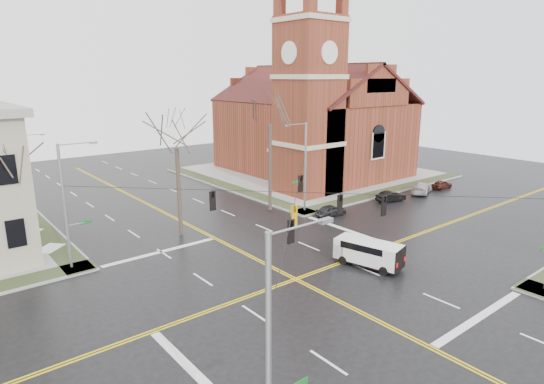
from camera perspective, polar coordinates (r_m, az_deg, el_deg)
ground at (r=31.90m, az=2.98°, el=-10.88°), size 120.00×120.00×0.00m
sidewalks at (r=31.87m, az=2.98°, el=-10.75°), size 80.00×80.00×0.17m
road_markings at (r=31.90m, az=2.98°, el=-10.87°), size 100.00×100.00×0.01m
church at (r=64.08m, az=4.87°, el=9.70°), size 24.28×27.48×27.50m
signal_pole_ne at (r=45.81m, az=4.05°, el=3.45°), size 2.75×0.22×9.00m
signal_pole_nw at (r=34.97m, az=-24.33°, el=-1.26°), size 2.75×0.22×9.00m
signal_pole_sw at (r=15.41m, az=0.11°, el=-19.77°), size 2.75×0.22×9.00m
span_wires at (r=29.79m, az=3.13°, el=-0.03°), size 23.02×23.02×0.03m
traffic_signals at (r=29.52m, az=3.98°, el=-1.69°), size 8.21×8.26×1.30m
streetlight_north_a at (r=51.00m, az=-28.40°, el=2.31°), size 2.30×0.20×8.00m
cargo_van at (r=34.35m, az=11.70°, el=-7.26°), size 3.08×5.24×1.88m
parked_car_a at (r=45.78m, az=7.41°, el=-2.30°), size 3.41×1.63×1.13m
parked_car_b at (r=52.27m, az=14.70°, el=-0.53°), size 3.68×1.85×1.16m
parked_car_c at (r=57.00m, az=18.26°, el=0.51°), size 4.86×3.47×1.31m
parked_car_d at (r=60.22m, az=20.53°, el=0.91°), size 3.14×1.33×1.06m
tree_nw_far at (r=36.19m, az=-30.31°, el=2.62°), size 4.00×4.00×10.28m
tree_nw_near at (r=39.25m, az=-11.91°, el=6.11°), size 4.00×4.00×11.28m
tree_ne at (r=45.34m, az=-0.25°, el=9.26°), size 4.00×4.00×13.24m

